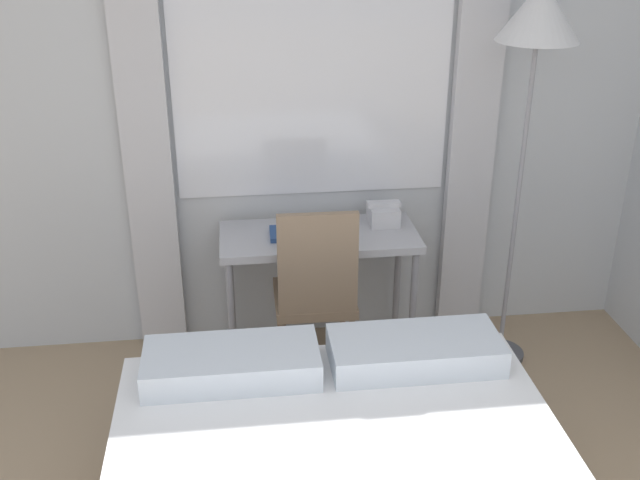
# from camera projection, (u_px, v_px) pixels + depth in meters

# --- Properties ---
(wall_back_with_window) EXTENTS (4.74, 0.13, 2.70)m
(wall_back_with_window) POSITION_uv_depth(u_px,v_px,m) (297.00, 98.00, 3.79)
(wall_back_with_window) COLOR silver
(wall_back_with_window) RESTS_ON ground_plane
(desk) EXTENTS (1.00, 0.45, 0.73)m
(desk) POSITION_uv_depth(u_px,v_px,m) (319.00, 248.00, 3.82)
(desk) COLOR #B2B2B7
(desk) RESTS_ON ground_plane
(desk_chair) EXTENTS (0.41, 0.41, 0.97)m
(desk_chair) POSITION_uv_depth(u_px,v_px,m) (316.00, 288.00, 3.68)
(desk_chair) COLOR #8C7259
(desk_chair) RESTS_ON ground_plane
(standing_lamp) EXTENTS (0.38, 0.38, 1.96)m
(standing_lamp) POSITION_uv_depth(u_px,v_px,m) (537.00, 35.00, 3.37)
(standing_lamp) COLOR #4C4C51
(standing_lamp) RESTS_ON ground_plane
(telephone) EXTENTS (0.17, 0.17, 0.12)m
(telephone) POSITION_uv_depth(u_px,v_px,m) (383.00, 214.00, 3.88)
(telephone) COLOR silver
(telephone) RESTS_ON desk
(book) EXTENTS (0.25, 0.18, 0.02)m
(book) POSITION_uv_depth(u_px,v_px,m) (294.00, 233.00, 3.76)
(book) COLOR navy
(book) RESTS_ON desk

